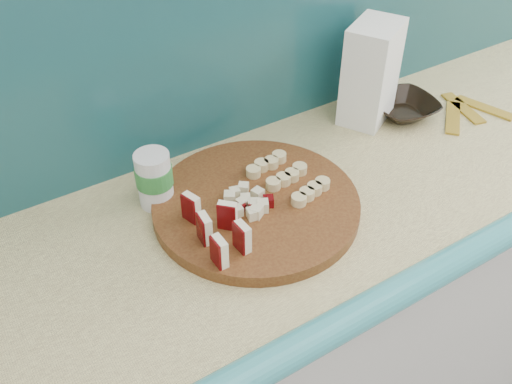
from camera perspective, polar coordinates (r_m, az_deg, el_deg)
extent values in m
cube|color=silver|center=(1.65, 10.19, -10.40)|extent=(2.20, 0.60, 0.88)
cube|color=tan|center=(1.34, 12.40, 2.23)|extent=(2.20, 0.60, 0.03)
cube|color=teal|center=(1.20, 21.93, -5.27)|extent=(2.20, 0.06, 0.03)
cube|color=teal|center=(1.39, 5.75, 17.21)|extent=(2.20, 0.02, 0.50)
cylinder|color=#431F0E|center=(1.17, 0.00, -1.25)|extent=(0.49, 0.49, 0.03)
cube|color=#FFEFCB|center=(1.01, -3.61, -5.93)|extent=(0.02, 0.04, 0.06)
cube|color=#4F0507|center=(1.01, -4.02, -6.19)|extent=(0.01, 0.04, 0.06)
cube|color=#FFEFCB|center=(1.06, -5.08, -3.64)|extent=(0.02, 0.04, 0.06)
cube|color=#4F0507|center=(1.05, -5.48, -3.88)|extent=(0.01, 0.04, 0.06)
cube|color=#FFEFCB|center=(1.10, -6.43, -1.53)|extent=(0.02, 0.04, 0.06)
cube|color=#4F0507|center=(1.10, -6.82, -1.75)|extent=(0.01, 0.04, 0.06)
cube|color=#FFEFCB|center=(1.04, -1.32, -4.49)|extent=(0.02, 0.04, 0.06)
cube|color=#4F0507|center=(1.03, -1.71, -4.74)|extent=(0.01, 0.04, 0.06)
cube|color=#FFEFCB|center=(1.08, -2.86, -2.31)|extent=(0.02, 0.04, 0.06)
cube|color=#4F0507|center=(1.08, -3.24, -2.54)|extent=(0.01, 0.04, 0.06)
cube|color=#FEF8CB|center=(1.14, -0.61, -0.72)|extent=(0.02, 0.02, 0.02)
cube|color=#FEF8CB|center=(1.15, -0.59, -0.41)|extent=(0.02, 0.02, 0.02)
cube|color=#4F0507|center=(1.16, -0.94, -0.10)|extent=(0.02, 0.02, 0.02)
cube|color=#FEF8CB|center=(1.15, -1.16, -0.60)|extent=(0.02, 0.02, 0.02)
cube|color=#FEF8CB|center=(1.15, -1.65, -0.51)|extent=(0.02, 0.02, 0.02)
cube|color=#FEF8CB|center=(1.15, -2.25, -0.66)|extent=(0.02, 0.02, 0.02)
cube|color=#FEF8CB|center=(1.14, -1.59, -0.97)|extent=(0.02, 0.02, 0.02)
cube|color=#FEF8CB|center=(1.13, -1.87, -1.28)|extent=(0.02, 0.02, 0.02)
cube|color=#4F0507|center=(1.12, -1.82, -1.73)|extent=(0.02, 0.02, 0.02)
cube|color=#FEF8CB|center=(1.13, -1.09, -1.41)|extent=(0.02, 0.02, 0.02)
cube|color=#FEF8CB|center=(1.12, -0.68, -1.68)|extent=(0.02, 0.02, 0.02)
cube|color=#FEF8CB|center=(1.13, -0.67, -1.16)|extent=(0.02, 0.02, 0.02)
cube|color=#FEF8CB|center=(1.13, -0.18, -1.20)|extent=(0.02, 0.02, 0.02)
cube|color=#FEF8CB|center=(1.14, 0.34, -1.00)|extent=(0.02, 0.02, 0.02)
cube|color=#4F0507|center=(1.14, -0.41, -0.80)|extent=(0.02, 0.02, 0.02)
cylinder|color=#D7C183|center=(1.15, 4.10, -0.74)|extent=(0.03, 0.03, 0.02)
cylinder|color=#D7C183|center=(1.16, 4.97, -0.18)|extent=(0.03, 0.03, 0.02)
cylinder|color=#D7C183|center=(1.18, 5.82, 0.36)|extent=(0.03, 0.03, 0.02)
cylinder|color=#D7C183|center=(1.19, 6.64, 0.89)|extent=(0.03, 0.03, 0.02)
cylinder|color=#D7C183|center=(1.18, 1.88, 0.73)|extent=(0.03, 0.03, 0.02)
cylinder|color=#D7C183|center=(1.20, 2.75, 1.25)|extent=(0.03, 0.03, 0.02)
cylinder|color=#D7C183|center=(1.21, 3.61, 1.76)|extent=(0.03, 0.03, 0.02)
cylinder|color=#D7C183|center=(1.22, 4.44, 2.26)|extent=(0.03, 0.03, 0.02)
cylinder|color=#D7C183|center=(1.22, -0.21, 2.11)|extent=(0.03, 0.03, 0.02)
cylinder|color=#D7C183|center=(1.23, 0.66, 2.60)|extent=(0.03, 0.03, 0.02)
cylinder|color=#D7C183|center=(1.25, 1.51, 3.08)|extent=(0.03, 0.03, 0.02)
cylinder|color=#D7C183|center=(1.26, 2.34, 3.55)|extent=(0.03, 0.03, 0.02)
imported|color=black|center=(1.51, 14.53, 8.19)|extent=(0.18, 0.18, 0.04)
cube|color=white|center=(1.43, 11.42, 11.59)|extent=(0.18, 0.16, 0.25)
cylinder|color=silver|center=(1.17, -10.12, 1.24)|extent=(0.07, 0.07, 0.12)
cylinder|color=#2F8138|center=(1.17, -10.17, 1.64)|extent=(0.08, 0.08, 0.04)
cube|color=#B98B23|center=(1.53, 19.09, 7.02)|extent=(0.14, 0.13, 0.01)
cube|color=#B98B23|center=(1.58, 19.99, 7.89)|extent=(0.07, 0.16, 0.01)
cube|color=#B98B23|center=(1.61, 21.87, 7.82)|extent=(0.08, 0.16, 0.01)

